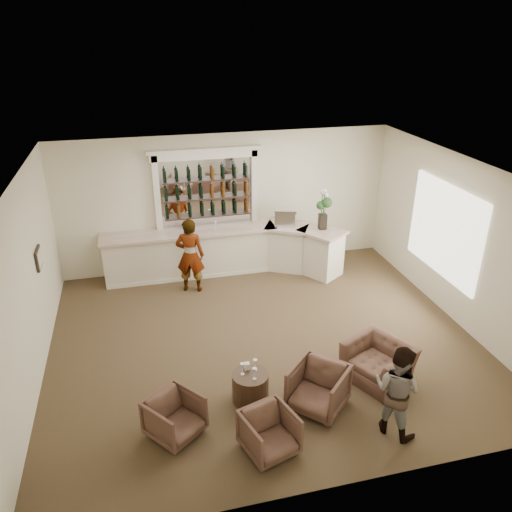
{
  "coord_description": "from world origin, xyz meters",
  "views": [
    {
      "loc": [
        -2.08,
        -7.79,
        5.58
      ],
      "look_at": [
        0.07,
        0.9,
        1.37
      ],
      "focal_mm": 35.0,
      "sensor_mm": 36.0,
      "label": 1
    }
  ],
  "objects_px": {
    "bar_counter": "(226,251)",
    "guest": "(397,390)",
    "flower_vase": "(323,207)",
    "armchair_right": "(318,388)",
    "armchair_far": "(378,362)",
    "armchair_left": "(175,417)",
    "espresso_machine": "(285,217)",
    "sommelier": "(190,255)",
    "cocktail_table": "(250,387)",
    "armchair_center": "(269,433)"
  },
  "relations": [
    {
      "from": "bar_counter",
      "to": "guest",
      "type": "distance_m",
      "value": 5.91
    },
    {
      "from": "bar_counter",
      "to": "flower_vase",
      "type": "xyz_separation_m",
      "value": [
        2.24,
        -0.52,
        1.13
      ]
    },
    {
      "from": "armchair_right",
      "to": "flower_vase",
      "type": "bearing_deg",
      "value": 114.7
    },
    {
      "from": "guest",
      "to": "armchair_far",
      "type": "xyz_separation_m",
      "value": [
        0.32,
        1.16,
        -0.4
      ]
    },
    {
      "from": "armchair_left",
      "to": "armchair_right",
      "type": "distance_m",
      "value": 2.25
    },
    {
      "from": "armchair_left",
      "to": "espresso_machine",
      "type": "bearing_deg",
      "value": 18.92
    },
    {
      "from": "sommelier",
      "to": "armchair_left",
      "type": "xyz_separation_m",
      "value": [
        -0.8,
        -4.38,
        -0.54
      ]
    },
    {
      "from": "bar_counter",
      "to": "espresso_machine",
      "type": "relative_size",
      "value": 11.88
    },
    {
      "from": "armchair_right",
      "to": "cocktail_table",
      "type": "bearing_deg",
      "value": -157.82
    },
    {
      "from": "armchair_far",
      "to": "espresso_machine",
      "type": "relative_size",
      "value": 2.16
    },
    {
      "from": "bar_counter",
      "to": "sommelier",
      "type": "relative_size",
      "value": 3.29
    },
    {
      "from": "armchair_right",
      "to": "espresso_machine",
      "type": "distance_m",
      "value": 5.11
    },
    {
      "from": "sommelier",
      "to": "armchair_center",
      "type": "relative_size",
      "value": 2.43
    },
    {
      "from": "flower_vase",
      "to": "bar_counter",
      "type": "bearing_deg",
      "value": 166.97
    },
    {
      "from": "armchair_left",
      "to": "flower_vase",
      "type": "xyz_separation_m",
      "value": [
        3.97,
        4.53,
        1.37
      ]
    },
    {
      "from": "bar_counter",
      "to": "espresso_machine",
      "type": "height_order",
      "value": "espresso_machine"
    },
    {
      "from": "cocktail_table",
      "to": "armchair_right",
      "type": "relative_size",
      "value": 0.72
    },
    {
      "from": "sommelier",
      "to": "espresso_machine",
      "type": "relative_size",
      "value": 3.61
    },
    {
      "from": "armchair_far",
      "to": "flower_vase",
      "type": "relative_size",
      "value": 1.05
    },
    {
      "from": "bar_counter",
      "to": "armchair_far",
      "type": "distance_m",
      "value": 4.91
    },
    {
      "from": "guest",
      "to": "armchair_left",
      "type": "distance_m",
      "value": 3.27
    },
    {
      "from": "armchair_right",
      "to": "sommelier",
      "type": "bearing_deg",
      "value": 154.12
    },
    {
      "from": "armchair_center",
      "to": "armchair_right",
      "type": "xyz_separation_m",
      "value": [
        0.98,
        0.68,
        0.05
      ]
    },
    {
      "from": "armchair_center",
      "to": "espresso_machine",
      "type": "distance_m",
      "value": 6.01
    },
    {
      "from": "armchair_left",
      "to": "espresso_machine",
      "type": "xyz_separation_m",
      "value": [
        3.18,
        4.97,
        1.02
      ]
    },
    {
      "from": "bar_counter",
      "to": "armchair_far",
      "type": "height_order",
      "value": "bar_counter"
    },
    {
      "from": "sommelier",
      "to": "bar_counter",
      "type": "bearing_deg",
      "value": -126.9
    },
    {
      "from": "sommelier",
      "to": "flower_vase",
      "type": "distance_m",
      "value": 3.27
    },
    {
      "from": "bar_counter",
      "to": "flower_vase",
      "type": "bearing_deg",
      "value": -13.03
    },
    {
      "from": "armchair_left",
      "to": "flower_vase",
      "type": "distance_m",
      "value": 6.17
    },
    {
      "from": "cocktail_table",
      "to": "armchair_right",
      "type": "xyz_separation_m",
      "value": [
        0.99,
        -0.43,
        0.13
      ]
    },
    {
      "from": "cocktail_table",
      "to": "armchair_center",
      "type": "bearing_deg",
      "value": -89.3
    },
    {
      "from": "armchair_center",
      "to": "bar_counter",
      "type": "bearing_deg",
      "value": 68.07
    },
    {
      "from": "armchair_right",
      "to": "espresso_machine",
      "type": "bearing_deg",
      "value": 124.98
    },
    {
      "from": "armchair_left",
      "to": "flower_vase",
      "type": "height_order",
      "value": "flower_vase"
    },
    {
      "from": "armchair_left",
      "to": "armchair_right",
      "type": "bearing_deg",
      "value": -37.37
    },
    {
      "from": "cocktail_table",
      "to": "guest",
      "type": "bearing_deg",
      "value": -31.21
    },
    {
      "from": "armchair_far",
      "to": "espresso_machine",
      "type": "xyz_separation_m",
      "value": [
        -0.32,
        4.5,
        1.01
      ]
    },
    {
      "from": "armchair_left",
      "to": "guest",
      "type": "bearing_deg",
      "value": -50.7
    },
    {
      "from": "armchair_right",
      "to": "armchair_far",
      "type": "xyz_separation_m",
      "value": [
        1.25,
        0.43,
        -0.04
      ]
    },
    {
      "from": "guest",
      "to": "espresso_machine",
      "type": "distance_m",
      "value": 5.69
    },
    {
      "from": "armchair_center",
      "to": "espresso_machine",
      "type": "height_order",
      "value": "espresso_machine"
    },
    {
      "from": "armchair_right",
      "to": "flower_vase",
      "type": "distance_m",
      "value": 4.98
    },
    {
      "from": "armchair_center",
      "to": "armchair_right",
      "type": "bearing_deg",
      "value": 17.33
    },
    {
      "from": "sommelier",
      "to": "guest",
      "type": "bearing_deg",
      "value": 132.28
    },
    {
      "from": "armchair_center",
      "to": "armchair_far",
      "type": "bearing_deg",
      "value": 9.05
    },
    {
      "from": "guest",
      "to": "armchair_center",
      "type": "relative_size",
      "value": 2.07
    },
    {
      "from": "guest",
      "to": "armchair_center",
      "type": "distance_m",
      "value": 1.95
    },
    {
      "from": "cocktail_table",
      "to": "armchair_far",
      "type": "distance_m",
      "value": 2.24
    },
    {
      "from": "armchair_center",
      "to": "flower_vase",
      "type": "distance_m",
      "value": 5.98
    }
  ]
}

